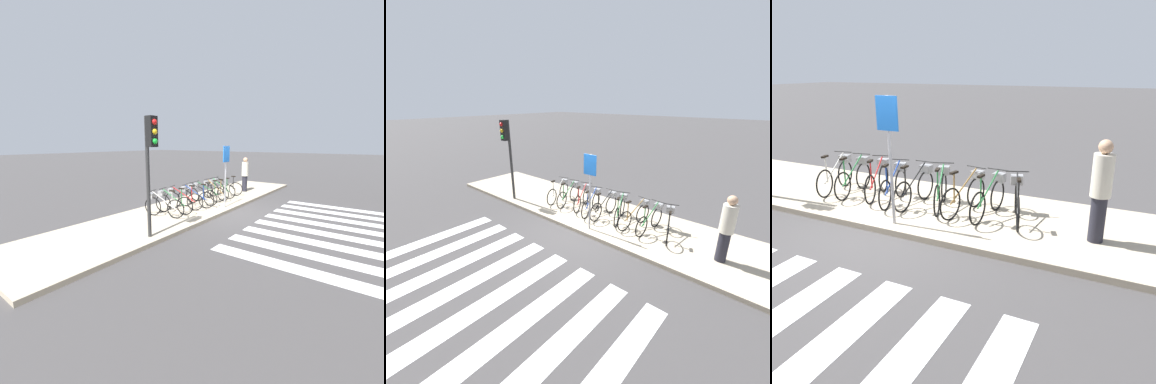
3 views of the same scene
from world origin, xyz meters
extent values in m
plane|color=#423F3F|center=(0.00, 0.00, 0.00)|extent=(120.00, 120.00, 0.00)
cube|color=#B7A88E|center=(0.00, 1.46, 0.06)|extent=(14.39, 2.93, 0.12)
torus|color=black|center=(-2.15, 0.87, 0.44)|extent=(0.17, 0.64, 0.65)
torus|color=black|center=(-2.34, 1.74, 0.44)|extent=(0.17, 0.64, 0.65)
cylinder|color=beige|center=(-2.24, 1.30, 0.70)|extent=(0.22, 0.89, 0.55)
cylinder|color=beige|center=(-2.18, 0.99, 0.74)|extent=(0.04, 0.04, 0.58)
cube|color=black|center=(-2.18, 0.99, 1.05)|extent=(0.11, 0.21, 0.04)
cylinder|color=#262626|center=(-2.34, 1.74, 0.99)|extent=(0.45, 0.12, 0.02)
cube|color=gray|center=(-2.35, 1.79, 0.81)|extent=(0.28, 0.25, 0.18)
torus|color=black|center=(-1.64, 0.89, 0.44)|extent=(0.15, 0.64, 0.65)
torus|color=black|center=(-1.79, 1.76, 0.44)|extent=(0.15, 0.64, 0.65)
cylinder|color=#267238|center=(-1.71, 1.32, 0.70)|extent=(0.19, 0.90, 0.55)
cylinder|color=#267238|center=(-1.66, 1.01, 0.74)|extent=(0.04, 0.04, 0.58)
cube|color=black|center=(-1.66, 1.01, 1.05)|extent=(0.10, 0.21, 0.04)
cylinder|color=#262626|center=(-1.79, 1.76, 0.99)|extent=(0.46, 0.10, 0.02)
cube|color=gray|center=(-1.80, 1.81, 0.81)|extent=(0.27, 0.24, 0.18)
torus|color=black|center=(-0.94, 0.96, 0.44)|extent=(0.24, 0.63, 0.65)
torus|color=black|center=(-1.22, 1.80, 0.44)|extent=(0.24, 0.63, 0.65)
cylinder|color=red|center=(-1.08, 1.38, 0.70)|extent=(0.32, 0.87, 0.55)
cylinder|color=red|center=(-0.97, 1.07, 0.74)|extent=(0.04, 0.04, 0.58)
cube|color=black|center=(-0.97, 1.07, 1.05)|extent=(0.13, 0.21, 0.04)
cylinder|color=#262626|center=(-1.22, 1.80, 0.99)|extent=(0.44, 0.17, 0.02)
cube|color=gray|center=(-1.23, 1.85, 0.81)|extent=(0.29, 0.27, 0.18)
torus|color=black|center=(-0.42, 0.79, 0.44)|extent=(0.19, 0.64, 0.65)
torus|color=black|center=(-0.63, 1.66, 0.44)|extent=(0.19, 0.64, 0.65)
cylinder|color=navy|center=(-0.52, 1.22, 0.70)|extent=(0.25, 0.89, 0.55)
cylinder|color=navy|center=(-0.45, 0.91, 0.74)|extent=(0.04, 0.04, 0.58)
cube|color=black|center=(-0.45, 0.91, 1.05)|extent=(0.12, 0.21, 0.04)
cylinder|color=#262626|center=(-0.63, 1.66, 0.99)|extent=(0.45, 0.13, 0.02)
cube|color=gray|center=(-0.64, 1.70, 0.81)|extent=(0.28, 0.25, 0.18)
torus|color=black|center=(-0.03, 0.86, 0.44)|extent=(0.04, 0.65, 0.65)
torus|color=black|center=(-0.03, 1.75, 0.44)|extent=(0.04, 0.65, 0.65)
cylinder|color=black|center=(-0.03, 1.30, 0.70)|extent=(0.04, 0.90, 0.55)
cylinder|color=black|center=(-0.03, 0.98, 0.74)|extent=(0.03, 0.03, 0.58)
cube|color=black|center=(-0.03, 0.98, 1.05)|extent=(0.07, 0.20, 0.04)
cylinder|color=#262626|center=(-0.03, 1.75, 0.99)|extent=(0.46, 0.03, 0.02)
cube|color=gray|center=(-0.03, 1.80, 0.81)|extent=(0.24, 0.20, 0.18)
torus|color=black|center=(0.71, 0.96, 0.44)|extent=(0.25, 0.62, 0.65)
torus|color=black|center=(0.41, 1.80, 0.44)|extent=(0.25, 0.62, 0.65)
cylinder|color=#267238|center=(0.56, 1.38, 0.70)|extent=(0.33, 0.86, 0.55)
cylinder|color=#267238|center=(0.67, 1.08, 0.74)|extent=(0.04, 0.04, 0.58)
cube|color=black|center=(0.67, 1.08, 1.05)|extent=(0.13, 0.21, 0.04)
cylinder|color=#262626|center=(0.41, 1.80, 0.99)|extent=(0.44, 0.18, 0.02)
cube|color=gray|center=(0.39, 1.85, 0.81)|extent=(0.29, 0.27, 0.18)
torus|color=black|center=(1.04, 0.90, 0.44)|extent=(0.15, 0.64, 0.65)
torus|color=black|center=(1.19, 1.78, 0.44)|extent=(0.15, 0.64, 0.65)
cylinder|color=olive|center=(1.12, 1.34, 0.70)|extent=(0.19, 0.90, 0.55)
cylinder|color=olive|center=(1.06, 1.02, 0.74)|extent=(0.04, 0.04, 0.58)
cube|color=black|center=(1.06, 1.02, 1.05)|extent=(0.10, 0.21, 0.04)
cylinder|color=#262626|center=(1.19, 1.78, 0.99)|extent=(0.46, 0.10, 0.02)
cube|color=gray|center=(1.20, 1.82, 0.81)|extent=(0.27, 0.24, 0.18)
torus|color=black|center=(1.61, 0.91, 0.44)|extent=(0.08, 0.65, 0.65)
torus|color=black|center=(1.67, 1.79, 0.44)|extent=(0.08, 0.65, 0.65)
cylinder|color=#267238|center=(1.64, 1.35, 0.70)|extent=(0.09, 0.90, 0.55)
cylinder|color=#267238|center=(1.61, 1.03, 0.74)|extent=(0.03, 0.03, 0.58)
cube|color=black|center=(1.61, 1.03, 1.05)|extent=(0.08, 0.20, 0.04)
cylinder|color=#262626|center=(1.67, 1.79, 0.99)|extent=(0.46, 0.06, 0.02)
cube|color=gray|center=(1.67, 1.84, 0.81)|extent=(0.25, 0.22, 0.18)
torus|color=black|center=(2.37, 0.97, 0.44)|extent=(0.25, 0.62, 0.65)
torus|color=black|center=(2.06, 1.81, 0.44)|extent=(0.25, 0.62, 0.65)
cylinder|color=black|center=(2.22, 1.39, 0.70)|extent=(0.34, 0.86, 0.55)
cylinder|color=black|center=(2.32, 1.09, 0.74)|extent=(0.04, 0.04, 0.58)
cube|color=black|center=(2.32, 1.09, 1.05)|extent=(0.13, 0.21, 0.04)
cylinder|color=#262626|center=(2.06, 1.81, 0.99)|extent=(0.44, 0.18, 0.02)
cube|color=gray|center=(2.05, 1.85, 0.81)|extent=(0.29, 0.27, 0.18)
cylinder|color=#23232D|center=(3.70, 1.14, 0.52)|extent=(0.26, 0.26, 0.80)
cylinder|color=beige|center=(3.70, 1.14, 1.28)|extent=(0.34, 0.34, 0.71)
sphere|color=tan|center=(3.70, 1.14, 1.75)|extent=(0.23, 0.23, 0.23)
cylinder|color=#99999E|center=(0.14, 0.30, 1.30)|extent=(0.06, 0.06, 2.37)
cube|color=#1959B2|center=(0.14, 0.28, 2.19)|extent=(0.44, 0.03, 0.60)
camera|label=1|loc=(-8.44, -4.48, 2.61)|focal=24.00mm
camera|label=2|loc=(4.59, -5.40, 3.96)|focal=24.00mm
camera|label=3|loc=(4.18, -5.07, 2.93)|focal=35.00mm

